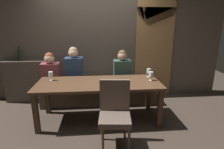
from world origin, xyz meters
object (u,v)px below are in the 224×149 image
(diner_bearded, at_px, (74,68))
(wine_glass_near_right, at_px, (51,74))
(dessert_plate, at_px, (122,81))
(dining_table, at_px, (99,87))
(wine_glass_near_left, at_px, (151,74))
(chair_near_side, at_px, (115,110))
(diner_redhead, at_px, (50,71))
(wine_bottle_dark_red, at_px, (20,55))
(espresso_cup, at_px, (115,84))
(wine_glass_end_left, at_px, (149,71))
(diner_far_end, at_px, (122,69))
(banquette_bench, at_px, (99,94))

(diner_bearded, relative_size, wine_glass_near_right, 5.10)
(wine_glass_near_right, xyz_separation_m, dessert_plate, (1.30, -0.19, -0.10))
(dining_table, relative_size, wine_glass_near_left, 13.41)
(wine_glass_near_right, height_order, dessert_plate, wine_glass_near_right)
(diner_bearded, height_order, wine_glass_near_right, diner_bearded)
(chair_near_side, bearing_deg, diner_redhead, 130.70)
(wine_bottle_dark_red, bearing_deg, chair_near_side, -42.56)
(dessert_plate, bearing_deg, diner_redhead, 154.20)
(wine_glass_near_right, xyz_separation_m, espresso_cup, (1.14, -0.39, -0.09))
(diner_redhead, xyz_separation_m, wine_bottle_dark_red, (-0.72, 0.37, 0.28))
(wine_bottle_dark_red, height_order, wine_glass_end_left, wine_bottle_dark_red)
(diner_far_end, distance_m, espresso_cup, 0.92)
(wine_glass_near_left, bearing_deg, banquette_bench, 144.95)
(diner_far_end, relative_size, wine_bottle_dark_red, 2.34)
(dining_table, bearing_deg, wine_glass_end_left, 14.42)
(chair_near_side, xyz_separation_m, diner_bearded, (-0.72, 1.40, 0.29))
(diner_bearded, bearing_deg, wine_bottle_dark_red, 162.67)
(wine_bottle_dark_red, height_order, wine_glass_near_right, wine_bottle_dark_red)
(diner_redhead, distance_m, wine_bottle_dark_red, 0.85)
(dining_table, bearing_deg, diner_bearded, 126.70)
(dining_table, xyz_separation_m, wine_glass_near_right, (-0.87, 0.19, 0.20))
(dining_table, height_order, diner_redhead, diner_redhead)
(banquette_bench, distance_m, diner_redhead, 1.15)
(espresso_cup, xyz_separation_m, dessert_plate, (0.16, 0.20, -0.01))
(dining_table, relative_size, dessert_plate, 11.58)
(dining_table, height_order, chair_near_side, chair_near_side)
(diner_redhead, distance_m, wine_glass_near_right, 0.52)
(diner_bearded, bearing_deg, wine_glass_near_right, -127.31)
(diner_redhead, bearing_deg, wine_glass_near_left, -18.69)
(dessert_plate, bearing_deg, dining_table, -179.84)
(banquette_bench, distance_m, wine_glass_near_left, 1.33)
(diner_bearded, height_order, wine_glass_near_left, diner_bearded)
(wine_glass_end_left, bearing_deg, diner_bearded, 164.01)
(diner_bearded, bearing_deg, chair_near_side, -62.81)
(banquette_bench, relative_size, wine_glass_near_right, 15.24)
(diner_redhead, height_order, espresso_cup, diner_redhead)
(wine_bottle_dark_red, xyz_separation_m, wine_glass_near_left, (2.68, -1.03, -0.21))
(dessert_plate, bearing_deg, wine_glass_near_left, 2.92)
(diner_bearded, bearing_deg, banquette_bench, 2.70)
(banquette_bench, bearing_deg, chair_near_side, -81.44)
(wine_bottle_dark_red, xyz_separation_m, espresso_cup, (1.99, -1.26, -0.30))
(diner_redhead, bearing_deg, chair_near_side, -49.30)
(wine_glass_end_left, height_order, espresso_cup, wine_glass_end_left)
(wine_bottle_dark_red, relative_size, dessert_plate, 1.72)
(banquette_bench, relative_size, diner_far_end, 3.28)
(banquette_bench, height_order, wine_glass_near_right, wine_glass_near_right)
(diner_bearded, bearing_deg, diner_redhead, 178.30)
(dining_table, distance_m, wine_glass_near_left, 0.98)
(chair_near_side, height_order, espresso_cup, chair_near_side)
(dining_table, xyz_separation_m, diner_far_end, (0.52, 0.68, 0.16))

